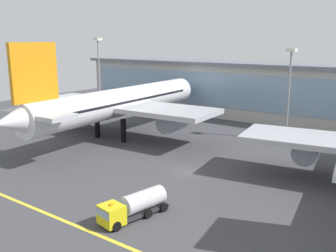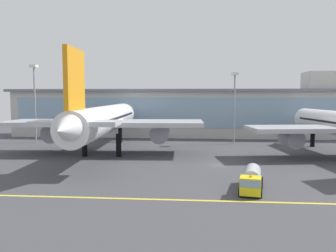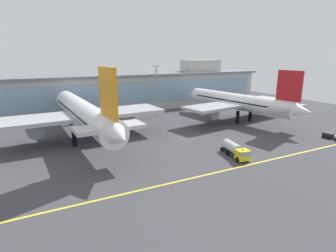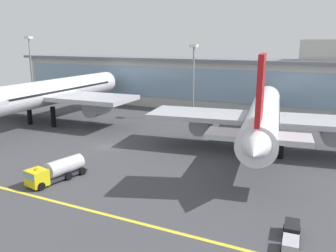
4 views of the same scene
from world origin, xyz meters
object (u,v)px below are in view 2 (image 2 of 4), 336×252
object	(u,v)px
fuel_tanker_truck	(252,179)
apron_light_mast_west	(35,91)
airliner_near_left	(105,120)
apron_light_mast_centre	(235,96)

from	to	relation	value
fuel_tanker_truck	apron_light_mast_west	xyz separation A→B (m)	(-51.25, 44.84, 12.44)
airliner_near_left	fuel_tanker_truck	xyz separation A→B (m)	(27.43, -27.77, -5.81)
fuel_tanker_truck	apron_light_mast_west	world-z (taller)	apron_light_mast_west
airliner_near_left	apron_light_mast_centre	size ratio (longest dim) A/B	3.16
fuel_tanker_truck	apron_light_mast_centre	size ratio (longest dim) A/B	0.50
apron_light_mast_west	apron_light_mast_centre	xyz separation A→B (m)	(53.41, 1.66, -1.25)
apron_light_mast_west	apron_light_mast_centre	bearing A→B (deg)	1.78
apron_light_mast_centre	fuel_tanker_truck	bearing A→B (deg)	-92.65
airliner_near_left	fuel_tanker_truck	distance (m)	39.46
airliner_near_left	apron_light_mast_west	xyz separation A→B (m)	(-23.82, 17.07, 6.63)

